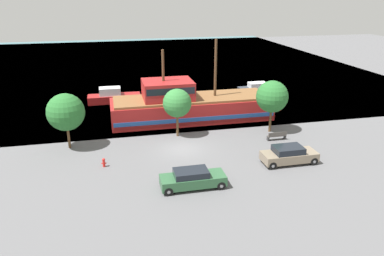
{
  "coord_description": "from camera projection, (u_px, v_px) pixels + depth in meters",
  "views": [
    {
      "loc": [
        -6.22,
        -31.25,
        13.82
      ],
      "look_at": [
        1.34,
        2.0,
        1.2
      ],
      "focal_mm": 35.0,
      "sensor_mm": 36.0,
      "label": 1
    }
  ],
  "objects": [
    {
      "name": "tree_row_mideast",
      "position": [
        177.0,
        103.0,
        36.52
      ],
      "size": [
        2.81,
        2.81,
        4.84
      ],
      "color": "brown",
      "rests_on": "ground_plane"
    },
    {
      "name": "moored_boat_dockside",
      "position": [
        113.0,
        97.0,
        48.76
      ],
      "size": [
        6.75,
        2.12,
        1.97
      ],
      "color": "maroon",
      "rests_on": "water_surface"
    },
    {
      "name": "water_surface",
      "position": [
        139.0,
        63.0,
        74.9
      ],
      "size": [
        80.0,
        80.0,
        0.0
      ],
      "primitive_type": "plane",
      "color": "teal",
      "rests_on": "ground"
    },
    {
      "name": "bench_promenade_east",
      "position": [
        277.0,
        136.0,
        36.46
      ],
      "size": [
        1.89,
        0.45,
        0.85
      ],
      "color": "#4C4742",
      "rests_on": "ground_plane"
    },
    {
      "name": "tree_row_midwest",
      "position": [
        272.0,
        97.0,
        37.57
      ],
      "size": [
        3.23,
        3.23,
        5.36
      ],
      "color": "brown",
      "rests_on": "ground_plane"
    },
    {
      "name": "pirate_ship",
      "position": [
        189.0,
        105.0,
        41.95
      ],
      "size": [
        19.22,
        5.24,
        8.87
      ],
      "color": "#A31E1E",
      "rests_on": "water_surface"
    },
    {
      "name": "tree_row_east",
      "position": [
        66.0,
        112.0,
        33.68
      ],
      "size": [
        3.4,
        3.4,
        5.17
      ],
      "color": "brown",
      "rests_on": "ground_plane"
    },
    {
      "name": "ground_plane",
      "position": [
        183.0,
        149.0,
        34.67
      ],
      "size": [
        160.0,
        160.0,
        0.0
      ],
      "primitive_type": "plane",
      "color": "#5B5B5E"
    },
    {
      "name": "fire_hydrant",
      "position": [
        104.0,
        162.0,
        30.97
      ],
      "size": [
        0.42,
        0.25,
        0.76
      ],
      "color": "red",
      "rests_on": "ground_plane"
    },
    {
      "name": "moored_boat_outer",
      "position": [
        260.0,
        89.0,
        53.03
      ],
      "size": [
        6.23,
        2.1,
        1.57
      ],
      "color": "#2D333D",
      "rests_on": "water_surface"
    },
    {
      "name": "parked_car_curb_front",
      "position": [
        289.0,
        155.0,
        31.52
      ],
      "size": [
        4.65,
        1.93,
        1.51
      ],
      "color": "#7F705B",
      "rests_on": "ground_plane"
    },
    {
      "name": "parked_car_curb_mid",
      "position": [
        192.0,
        179.0,
        27.59
      ],
      "size": [
        4.82,
        1.8,
        1.45
      ],
      "color": "#2D5B38",
      "rests_on": "ground_plane"
    }
  ]
}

